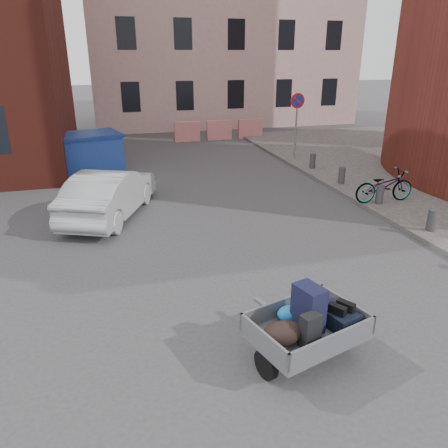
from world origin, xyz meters
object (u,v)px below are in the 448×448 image
object	(u,v)px
dumpster	(72,155)
bicycle	(384,186)
silver_car	(110,193)
trailer	(306,325)

from	to	relation	value
dumpster	bicycle	world-z (taller)	dumpster
bicycle	silver_car	bearing A→B (deg)	82.78
silver_car	bicycle	distance (m)	7.94
bicycle	dumpster	bearing A→B (deg)	57.06
trailer	dumpster	size ratio (longest dim) A/B	0.51
trailer	bicycle	world-z (taller)	trailer
dumpster	bicycle	distance (m)	10.97
dumpster	trailer	bearing A→B (deg)	-88.00
dumpster	silver_car	bearing A→B (deg)	-91.78
trailer	dumpster	world-z (taller)	dumpster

